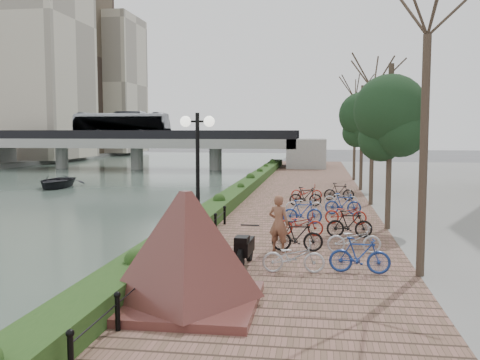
% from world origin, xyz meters
% --- Properties ---
extents(ground, '(220.00, 220.00, 0.00)m').
position_xyz_m(ground, '(0.00, 0.00, 0.00)').
color(ground, '#59595B').
rests_on(ground, ground).
extents(river_water, '(30.00, 130.00, 0.02)m').
position_xyz_m(river_water, '(-15.00, 25.00, 0.01)').
color(river_water, '#4E6257').
rests_on(river_water, ground).
extents(promenade, '(8.00, 75.00, 0.50)m').
position_xyz_m(promenade, '(4.00, 17.50, 0.25)').
color(promenade, brown).
rests_on(promenade, ground).
extents(hedge, '(1.10, 56.00, 0.60)m').
position_xyz_m(hedge, '(0.60, 20.00, 0.80)').
color(hedge, '#1C3D16').
rests_on(hedge, promenade).
extents(chain_fence, '(0.10, 14.10, 0.70)m').
position_xyz_m(chain_fence, '(1.40, 2.00, 0.85)').
color(chain_fence, black).
rests_on(chain_fence, promenade).
extents(granite_monument, '(4.16, 4.16, 2.59)m').
position_xyz_m(granite_monument, '(2.37, -1.36, 1.81)').
color(granite_monument, '#4F2621').
rests_on(granite_monument, promenade).
extents(lamppost, '(1.02, 0.32, 4.42)m').
position_xyz_m(lamppost, '(1.76, 2.50, 3.72)').
color(lamppost, black).
rests_on(lamppost, promenade).
extents(motorcycle, '(0.64, 1.83, 1.13)m').
position_xyz_m(motorcycle, '(3.20, 2.22, 1.07)').
color(motorcycle, black).
rests_on(motorcycle, promenade).
extents(pedestrian, '(0.77, 0.62, 1.85)m').
position_xyz_m(pedestrian, '(4.00, 4.32, 1.42)').
color(pedestrian, brown).
rests_on(pedestrian, promenade).
extents(bicycle_parking, '(2.40, 17.32, 1.00)m').
position_xyz_m(bicycle_parking, '(5.49, 9.68, 0.97)').
color(bicycle_parking, '#BBBCC0').
rests_on(bicycle_parking, promenade).
extents(street_trees, '(3.20, 37.12, 6.80)m').
position_xyz_m(street_trees, '(8.00, 12.68, 3.69)').
color(street_trees, '#33291E').
rests_on(street_trees, promenade).
extents(bridge, '(36.00, 10.77, 6.50)m').
position_xyz_m(bridge, '(-15.35, 45.00, 3.37)').
color(bridge, gray).
rests_on(bridge, ground).
extents(boat, '(3.88, 5.08, 0.98)m').
position_xyz_m(boat, '(-14.59, 25.46, 0.51)').
color(boat, black).
rests_on(boat, river_water).
extents(far_buildings, '(35.00, 38.00, 38.00)m').
position_xyz_m(far_buildings, '(-41.66, 65.91, 16.12)').
color(far_buildings, '#BAB09B').
rests_on(far_buildings, far_bank).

